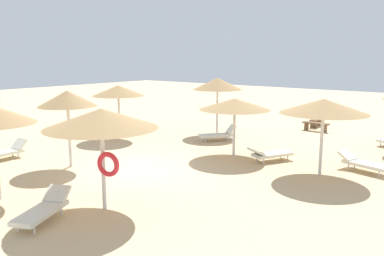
# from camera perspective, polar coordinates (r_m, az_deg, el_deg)

# --- Properties ---
(ground_plane) EXTENTS (80.00, 80.00, 0.00)m
(ground_plane) POSITION_cam_1_polar(r_m,az_deg,el_deg) (14.98, -7.24, -6.14)
(ground_plane) COLOR #D1B284
(parasol_1) EXTENTS (3.12, 3.12, 2.85)m
(parasol_1) POSITION_cam_1_polar(r_m,az_deg,el_deg) (10.92, -13.03, 1.24)
(parasol_1) COLOR silver
(parasol_1) RESTS_ON ground
(parasol_4) EXTENTS (3.10, 3.10, 2.77)m
(parasol_4) POSITION_cam_1_polar(r_m,az_deg,el_deg) (14.62, 18.55, 3.00)
(parasol_4) COLOR silver
(parasol_4) RESTS_ON ground
(parasol_5) EXTENTS (2.71, 2.71, 3.09)m
(parasol_5) POSITION_cam_1_polar(r_m,az_deg,el_deg) (21.33, 3.72, 6.39)
(parasol_5) COLOR silver
(parasol_5) RESTS_ON ground
(parasol_6) EXTENTS (3.03, 3.03, 2.49)m
(parasol_6) POSITION_cam_1_polar(r_m,az_deg,el_deg) (16.73, 6.20, 3.46)
(parasol_6) COLOR silver
(parasol_6) RESTS_ON ground
(parasol_7) EXTENTS (2.71, 2.71, 2.78)m
(parasol_7) POSITION_cam_1_polar(r_m,az_deg,el_deg) (20.61, -10.65, 5.34)
(parasol_7) COLOR silver
(parasol_7) RESTS_ON ground
(parasol_8) EXTENTS (2.23, 2.23, 2.97)m
(parasol_8) POSITION_cam_1_polar(r_m,az_deg,el_deg) (15.65, -17.63, 4.06)
(parasol_8) COLOR silver
(parasol_8) RESTS_ON ground
(lounger_1) EXTENTS (1.39, 1.99, 0.70)m
(lounger_1) POSITION_cam_1_polar(r_m,az_deg,el_deg) (11.15, -20.73, -10.93)
(lounger_1) COLOR silver
(lounger_1) RESTS_ON ground
(lounger_2) EXTENTS (0.74, 1.91, 0.75)m
(lounger_2) POSITION_cam_1_polar(r_m,az_deg,el_deg) (18.12, -25.55, -3.14)
(lounger_2) COLOR silver
(lounger_2) RESTS_ON ground
(lounger_4) EXTENTS (2.00, 1.07, 0.65)m
(lounger_4) POSITION_cam_1_polar(r_m,az_deg,el_deg) (16.03, 23.58, -4.68)
(lounger_4) COLOR silver
(lounger_4) RESTS_ON ground
(lounger_5) EXTENTS (1.63, 1.86, 0.80)m
(lounger_5) POSITION_cam_1_polar(r_m,az_deg,el_deg) (20.00, 3.87, -0.93)
(lounger_5) COLOR silver
(lounger_5) RESTS_ON ground
(lounger_6) EXTENTS (1.41, 2.00, 0.62)m
(lounger_6) POSITION_cam_1_polar(r_m,az_deg,el_deg) (16.37, 11.23, -3.72)
(lounger_6) COLOR silver
(lounger_6) RESTS_ON ground
(bench_0) EXTENTS (0.46, 1.51, 0.49)m
(bench_0) POSITION_cam_1_polar(r_m,az_deg,el_deg) (25.11, 17.63, 0.97)
(bench_0) COLOR brown
(bench_0) RESTS_ON ground
(bench_1) EXTENTS (1.51, 0.43, 0.49)m
(bench_1) POSITION_cam_1_polar(r_m,az_deg,el_deg) (23.65, 17.49, 0.42)
(bench_1) COLOR brown
(bench_1) RESTS_ON ground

